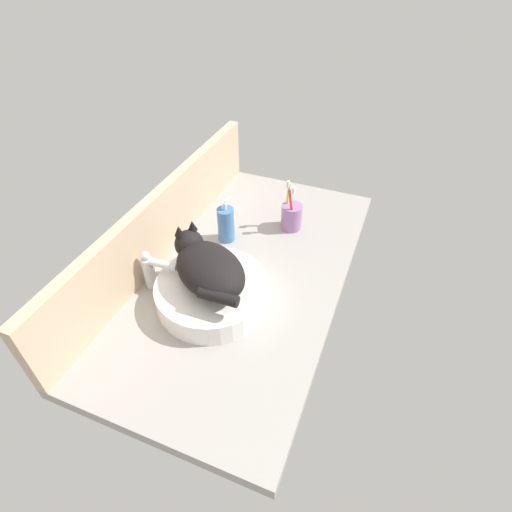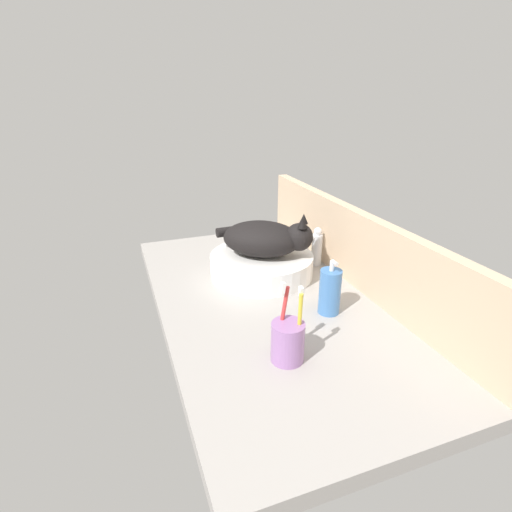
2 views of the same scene
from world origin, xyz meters
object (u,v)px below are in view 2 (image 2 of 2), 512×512
object	(u,v)px
soap_dispenser	(330,291)
faucet	(314,245)
sink_basin	(262,265)
cat	(266,238)
toothbrush_cup	(288,341)

from	to	relation	value
soap_dispenser	faucet	bearing A→B (deg)	159.93
sink_basin	faucet	size ratio (longest dim) A/B	2.47
soap_dispenser	cat	bearing A→B (deg)	-164.83
cat	soap_dispenser	size ratio (longest dim) A/B	1.90
sink_basin	soap_dispenser	bearing A→B (deg)	17.04
cat	faucet	size ratio (longest dim) A/B	2.22
sink_basin	cat	size ratio (longest dim) A/B	1.11
faucet	soap_dispenser	distance (cm)	31.79
sink_basin	soap_dispenser	size ratio (longest dim) A/B	2.11
cat	toothbrush_cup	distance (cm)	45.28
soap_dispenser	toothbrush_cup	size ratio (longest dim) A/B	0.85
sink_basin	toothbrush_cup	xyz separation A→B (cm)	(43.73, -10.39, 1.46)
cat	toothbrush_cup	size ratio (longest dim) A/B	1.62
sink_basin	toothbrush_cup	size ratio (longest dim) A/B	1.80
cat	faucet	world-z (taller)	cat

